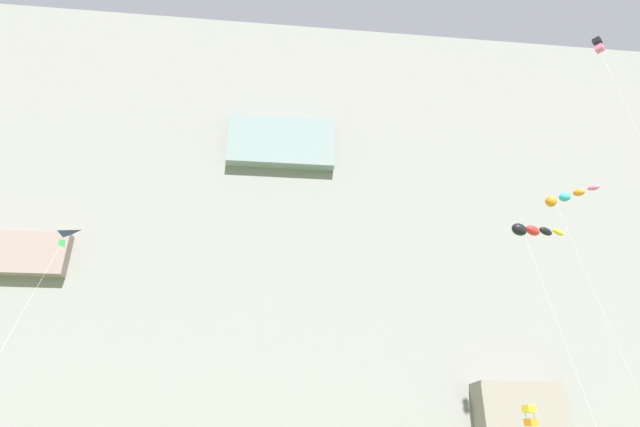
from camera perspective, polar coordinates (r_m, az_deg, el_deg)
The scene contains 6 objects.
cliff_face at distance 77.05m, azimuth -4.97°, elevation -4.56°, with size 180.00×33.48×62.76m.
kite_windsock_front_field at distance 43.44m, azimuth 25.83°, elevation 1.61°, with size 3.73×3.13×22.30m.
kite_box_high_left at distance 46.31m, azimuth 29.08°, elevation 15.98°, with size 2.68×2.18×33.15m.
kite_windsock_high_right at distance 38.59m, azimuth 22.80°, elevation -1.80°, with size 5.30×3.98×18.94m.
kite_delta_low_center at distance 33.27m, azimuth -27.96°, elevation -3.03°, with size 2.60×4.84×15.46m.
kite_box_upper_mid at distance 37.67m, azimuth 22.65°, elevation -20.36°, with size 1.34×4.72×6.80m.
Camera 1 is at (-0.41, -0.05, 3.92)m, focal length 28.32 mm.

